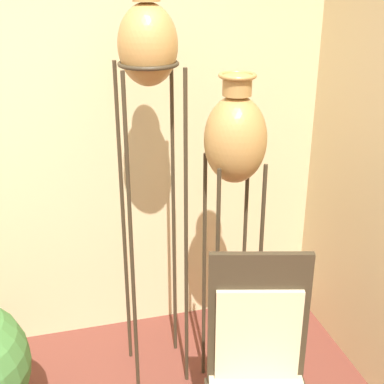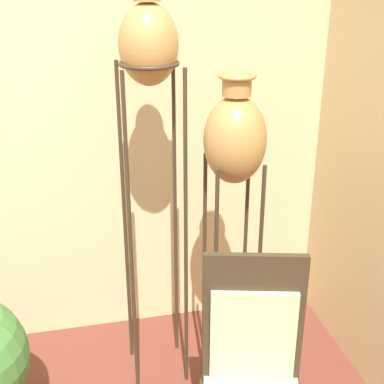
{
  "view_description": "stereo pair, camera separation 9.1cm",
  "coord_description": "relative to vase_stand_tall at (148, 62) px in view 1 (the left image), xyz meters",
  "views": [
    {
      "loc": [
        0.22,
        -1.15,
        2.18
      ],
      "look_at": [
        0.84,
        1.2,
        1.15
      ],
      "focal_mm": 50.0,
      "sensor_mm": 36.0,
      "label": 1
    },
    {
      "loc": [
        0.31,
        -1.18,
        2.18
      ],
      "look_at": [
        0.84,
        1.2,
        1.15
      ],
      "focal_mm": 50.0,
      "sensor_mm": 36.0,
      "label": 2
    }
  ],
  "objects": [
    {
      "name": "vase_stand_tall",
      "position": [
        0.0,
        0.0,
        0.0
      ],
      "size": [
        0.3,
        0.3,
        2.1
      ],
      "color": "#382D1E",
      "rests_on": "ground_plane"
    },
    {
      "name": "vase_stand_medium",
      "position": [
        0.36,
        -0.22,
        -0.36
      ],
      "size": [
        0.29,
        0.29,
        1.74
      ],
      "color": "#382D1E",
      "rests_on": "ground_plane"
    },
    {
      "name": "wall_back",
      "position": [
        -0.67,
        0.51,
        -0.42
      ],
      "size": [
        7.58,
        0.06,
        2.7
      ],
      "color": "beige",
      "rests_on": "ground_plane"
    },
    {
      "name": "chair",
      "position": [
        0.27,
        -0.85,
        -1.16
      ],
      "size": [
        0.55,
        0.56,
        1.13
      ],
      "rotation": [
        0.0,
        0.0,
        -0.26
      ],
      "color": "#382D1E",
      "rests_on": "ground_plane"
    }
  ]
}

